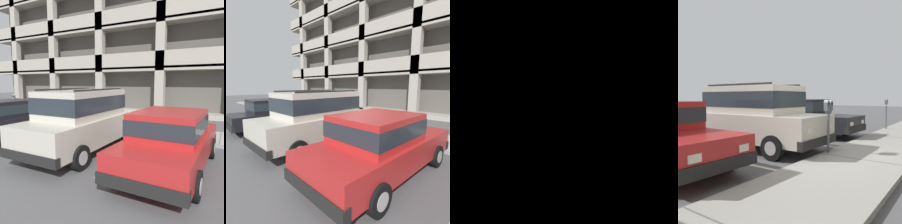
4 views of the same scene
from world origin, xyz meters
TOP-DOWN VIEW (x-y plane):
  - ground_plane at (0.00, 0.00)m, footprint 80.00×80.00m
  - sidewalk at (0.00, 1.30)m, footprint 40.00×2.20m
  - parking_stall_lines at (1.57, -1.40)m, footprint 12.71×4.80m
  - silver_suv at (0.05, -2.13)m, footprint 2.03×4.78m
  - red_sedan at (-3.40, -2.26)m, footprint 1.97×4.55m
  - parking_meter_near at (-0.22, 0.35)m, footprint 0.35×0.12m
  - parking_meter_far at (-6.52, 0.33)m, footprint 0.15×0.12m

SIDE VIEW (x-z plane):
  - ground_plane at x=0.00m, z-range -0.10..0.00m
  - parking_stall_lines at x=1.57m, z-range 0.00..0.01m
  - sidewalk at x=0.00m, z-range 0.00..0.12m
  - red_sedan at x=-3.40m, z-range 0.05..1.59m
  - parking_meter_far at x=-6.52m, z-range 0.35..1.80m
  - silver_suv at x=0.05m, z-range 0.07..2.11m
  - parking_meter_near at x=-0.22m, z-range 0.47..1.92m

